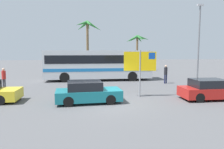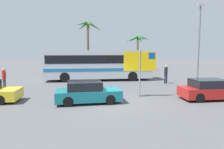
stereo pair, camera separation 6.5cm
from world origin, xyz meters
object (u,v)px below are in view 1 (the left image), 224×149
object	(u,v)px
bus_front_coach	(98,64)
car_teal	(88,92)
car_red	(210,90)
ferry_sign	(141,63)
pedestrian_crossing_lot	(4,77)
pedestrian_by_bus	(166,73)

from	to	relation	value
bus_front_coach	car_teal	distance (m)	10.07
car_red	ferry_sign	bearing A→B (deg)	163.57
car_red	car_teal	size ratio (longest dim) A/B	0.98
ferry_sign	bus_front_coach	bearing A→B (deg)	111.04
bus_front_coach	car_red	xyz separation A→B (m)	(6.73, -9.98, -1.15)
pedestrian_crossing_lot	bus_front_coach	bearing A→B (deg)	-28.49
pedestrian_by_bus	pedestrian_crossing_lot	bearing A→B (deg)	85.07
ferry_sign	car_red	size ratio (longest dim) A/B	0.81
car_teal	pedestrian_by_bus	world-z (taller)	pedestrian_by_bus
car_red	car_teal	world-z (taller)	same
bus_front_coach	ferry_sign	size ratio (longest dim) A/B	3.47
car_teal	pedestrian_by_bus	size ratio (longest dim) A/B	2.27
ferry_sign	pedestrian_crossing_lot	size ratio (longest dim) A/B	1.82
ferry_sign	car_red	world-z (taller)	ferry_sign
ferry_sign	car_teal	distance (m)	4.18
car_teal	ferry_sign	bearing A→B (deg)	14.65
bus_front_coach	ferry_sign	world-z (taller)	ferry_sign
car_red	pedestrian_by_bus	bearing A→B (deg)	93.70
car_teal	pedestrian_crossing_lot	size ratio (longest dim) A/B	2.31
ferry_sign	pedestrian_by_bus	bearing A→B (deg)	60.51
car_teal	pedestrian_crossing_lot	world-z (taller)	pedestrian_crossing_lot
bus_front_coach	pedestrian_crossing_lot	size ratio (longest dim) A/B	6.34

